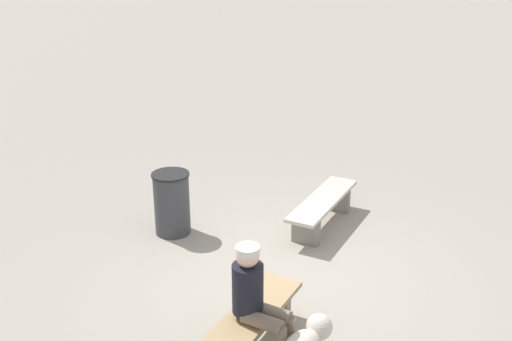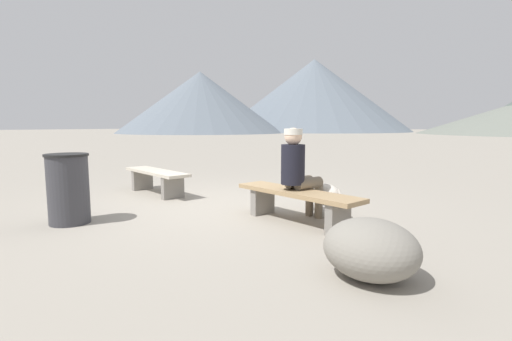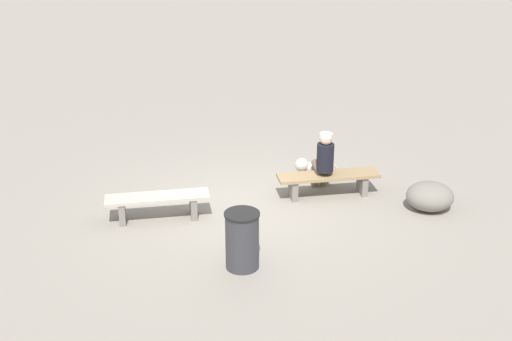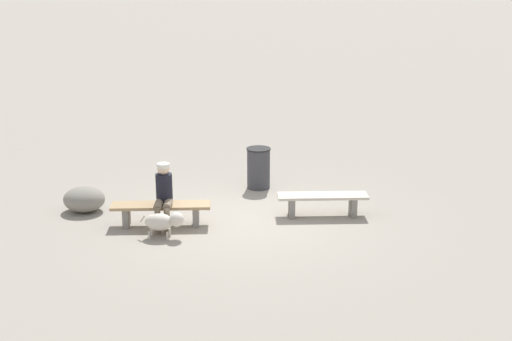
{
  "view_description": "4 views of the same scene",
  "coord_description": "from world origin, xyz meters",
  "px_view_note": "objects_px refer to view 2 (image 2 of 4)",
  "views": [
    {
      "loc": [
        6.31,
        1.89,
        4.01
      ],
      "look_at": [
        -1.54,
        -0.93,
        0.75
      ],
      "focal_mm": 42.16,
      "sensor_mm": 36.0,
      "label": 1
    },
    {
      "loc": [
        4.37,
        -3.95,
        1.29
      ],
      "look_at": [
        0.78,
        0.23,
        0.62
      ],
      "focal_mm": 26.35,
      "sensor_mm": 36.0,
      "label": 2
    },
    {
      "loc": [
        -3.23,
        -10.63,
        5.5
      ],
      "look_at": [
        0.32,
        0.41,
        0.54
      ],
      "focal_mm": 48.47,
      "sensor_mm": 36.0,
      "label": 3
    },
    {
      "loc": [
        2.05,
        12.77,
        4.88
      ],
      "look_at": [
        -0.39,
        -0.84,
        0.72
      ],
      "focal_mm": 49.08,
      "sensor_mm": 36.0,
      "label": 4
    }
  ],
  "objects_px": {
    "seated_person": "(298,168)",
    "dog": "(321,192)",
    "trash_bin": "(68,189)",
    "bench_right": "(297,199)",
    "boulder": "(371,249)",
    "bench_left": "(156,177)"
  },
  "relations": [
    {
      "from": "seated_person",
      "to": "dog",
      "type": "distance_m",
      "value": 0.67
    },
    {
      "from": "seated_person",
      "to": "dog",
      "type": "relative_size",
      "value": 1.56
    },
    {
      "from": "dog",
      "to": "trash_bin",
      "type": "height_order",
      "value": "trash_bin"
    },
    {
      "from": "bench_right",
      "to": "dog",
      "type": "xyz_separation_m",
      "value": [
        -0.02,
        0.63,
        -0.0
      ]
    },
    {
      "from": "seated_person",
      "to": "trash_bin",
      "type": "distance_m",
      "value": 3.02
    },
    {
      "from": "dog",
      "to": "boulder",
      "type": "xyz_separation_m",
      "value": [
        1.51,
        -1.72,
        -0.06
      ]
    },
    {
      "from": "bench_right",
      "to": "boulder",
      "type": "bearing_deg",
      "value": -27.94
    },
    {
      "from": "bench_right",
      "to": "dog",
      "type": "distance_m",
      "value": 0.63
    },
    {
      "from": "dog",
      "to": "boulder",
      "type": "height_order",
      "value": "boulder"
    },
    {
      "from": "dog",
      "to": "trash_bin",
      "type": "distance_m",
      "value": 3.43
    },
    {
      "from": "bench_left",
      "to": "trash_bin",
      "type": "bearing_deg",
      "value": -56.96
    },
    {
      "from": "bench_left",
      "to": "boulder",
      "type": "relative_size",
      "value": 2.16
    },
    {
      "from": "bench_left",
      "to": "boulder",
      "type": "distance_m",
      "value": 4.81
    },
    {
      "from": "trash_bin",
      "to": "boulder",
      "type": "bearing_deg",
      "value": 13.17
    },
    {
      "from": "dog",
      "to": "seated_person",
      "type": "bearing_deg",
      "value": 103.23
    },
    {
      "from": "bench_left",
      "to": "bench_right",
      "type": "relative_size",
      "value": 0.95
    },
    {
      "from": "bench_right",
      "to": "seated_person",
      "type": "relative_size",
      "value": 1.54
    },
    {
      "from": "trash_bin",
      "to": "bench_right",
      "type": "bearing_deg",
      "value": 41.02
    },
    {
      "from": "bench_left",
      "to": "trash_bin",
      "type": "xyz_separation_m",
      "value": [
        0.93,
        -1.99,
        0.14
      ]
    },
    {
      "from": "bench_right",
      "to": "trash_bin",
      "type": "xyz_separation_m",
      "value": [
        -2.25,
        -1.96,
        0.14
      ]
    },
    {
      "from": "bench_right",
      "to": "trash_bin",
      "type": "relative_size",
      "value": 2.1
    },
    {
      "from": "bench_right",
      "to": "trash_bin",
      "type": "height_order",
      "value": "trash_bin"
    }
  ]
}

